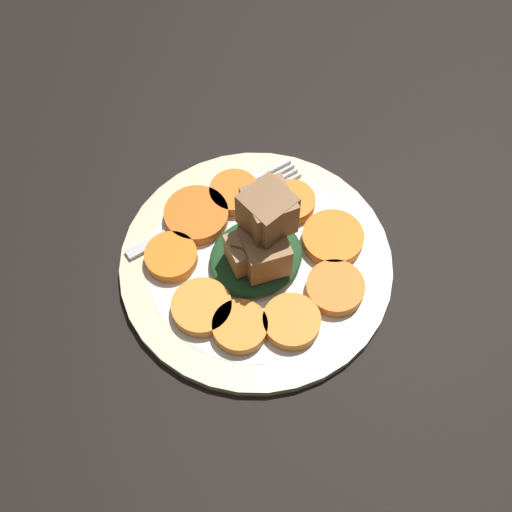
% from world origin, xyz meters
% --- Properties ---
extents(table_slab, '(1.20, 1.20, 0.02)m').
position_xyz_m(table_slab, '(0.00, 0.00, 0.01)').
color(table_slab, black).
rests_on(table_slab, ground).
extents(plate, '(0.27, 0.27, 0.01)m').
position_xyz_m(plate, '(0.00, 0.00, 0.03)').
color(plate, beige).
rests_on(plate, table_slab).
extents(carrot_slice_0, '(0.05, 0.05, 0.01)m').
position_xyz_m(carrot_slice_0, '(0.02, 0.07, 0.04)').
color(carrot_slice_0, orange).
rests_on(carrot_slice_0, plate).
extents(carrot_slice_1, '(0.06, 0.06, 0.01)m').
position_xyz_m(carrot_slice_1, '(-0.04, 0.07, 0.04)').
color(carrot_slice_1, orange).
rests_on(carrot_slice_1, plate).
extents(carrot_slice_2, '(0.06, 0.06, 0.01)m').
position_xyz_m(carrot_slice_2, '(-0.07, 0.03, 0.04)').
color(carrot_slice_2, orange).
rests_on(carrot_slice_2, plate).
extents(carrot_slice_3, '(0.05, 0.05, 0.01)m').
position_xyz_m(carrot_slice_3, '(-0.07, -0.03, 0.04)').
color(carrot_slice_3, orange).
rests_on(carrot_slice_3, plate).
extents(carrot_slice_4, '(0.05, 0.05, 0.01)m').
position_xyz_m(carrot_slice_4, '(-0.03, -0.07, 0.04)').
color(carrot_slice_4, orange).
rests_on(carrot_slice_4, plate).
extents(carrot_slice_5, '(0.06, 0.06, 0.01)m').
position_xyz_m(carrot_slice_5, '(0.02, -0.08, 0.04)').
color(carrot_slice_5, orange).
rests_on(carrot_slice_5, plate).
extents(carrot_slice_6, '(0.05, 0.05, 0.01)m').
position_xyz_m(carrot_slice_6, '(0.06, -0.05, 0.04)').
color(carrot_slice_6, orange).
rests_on(carrot_slice_6, plate).
extents(carrot_slice_7, '(0.06, 0.06, 0.01)m').
position_xyz_m(carrot_slice_7, '(0.07, 0.01, 0.04)').
color(carrot_slice_7, orange).
rests_on(carrot_slice_7, plate).
extents(carrot_slice_8, '(0.05, 0.05, 0.01)m').
position_xyz_m(carrot_slice_8, '(0.06, 0.05, 0.04)').
color(carrot_slice_8, orange).
rests_on(carrot_slice_8, plate).
extents(center_pile, '(0.09, 0.08, 0.10)m').
position_xyz_m(center_pile, '(-0.00, 0.00, 0.07)').
color(center_pile, '#1E4723').
rests_on(center_pile, plate).
extents(fork, '(0.20, 0.04, 0.00)m').
position_xyz_m(fork, '(-0.01, -0.07, 0.03)').
color(fork, silver).
rests_on(fork, plate).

